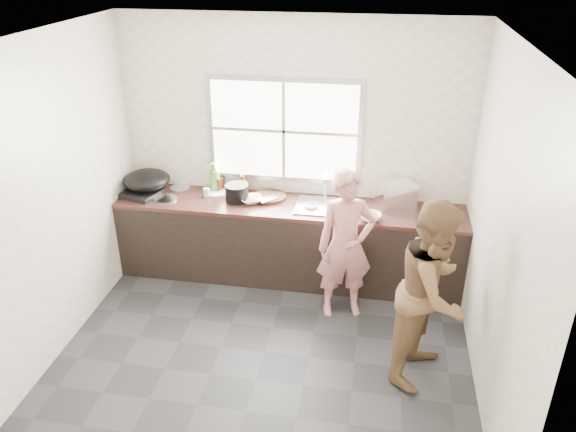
% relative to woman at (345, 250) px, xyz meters
% --- Properties ---
extents(floor, '(3.60, 3.20, 0.01)m').
position_rel_woman_xyz_m(floor, '(-0.63, -0.74, -0.70)').
color(floor, '#272729').
rests_on(floor, ground).
extents(ceiling, '(3.60, 3.20, 0.01)m').
position_rel_woman_xyz_m(ceiling, '(-0.63, -0.74, 2.01)').
color(ceiling, silver).
rests_on(ceiling, wall_back).
extents(wall_back, '(3.60, 0.01, 2.70)m').
position_rel_woman_xyz_m(wall_back, '(-0.63, 0.87, 0.66)').
color(wall_back, beige).
rests_on(wall_back, ground).
extents(wall_left, '(0.01, 3.20, 2.70)m').
position_rel_woman_xyz_m(wall_left, '(-2.44, -0.74, 0.66)').
color(wall_left, beige).
rests_on(wall_left, ground).
extents(wall_right, '(0.01, 3.20, 2.70)m').
position_rel_woman_xyz_m(wall_right, '(1.17, -0.74, 0.66)').
color(wall_right, silver).
rests_on(wall_right, ground).
extents(wall_front, '(3.60, 0.01, 2.70)m').
position_rel_woman_xyz_m(wall_front, '(-0.63, -2.34, 0.66)').
color(wall_front, beige).
rests_on(wall_front, ground).
extents(cabinet, '(3.60, 0.62, 0.82)m').
position_rel_woman_xyz_m(cabinet, '(-0.63, 0.55, -0.28)').
color(cabinet, black).
rests_on(cabinet, floor).
extents(countertop, '(3.60, 0.64, 0.04)m').
position_rel_woman_xyz_m(countertop, '(-0.63, 0.55, 0.15)').
color(countertop, '#361B16').
rests_on(countertop, cabinet).
extents(sink, '(0.55, 0.45, 0.02)m').
position_rel_woman_xyz_m(sink, '(-0.28, 0.55, 0.17)').
color(sink, silver).
rests_on(sink, countertop).
extents(faucet, '(0.02, 0.02, 0.30)m').
position_rel_woman_xyz_m(faucet, '(-0.28, 0.75, 0.32)').
color(faucet, silver).
rests_on(faucet, countertop).
extents(window_frame, '(1.60, 0.05, 1.10)m').
position_rel_woman_xyz_m(window_frame, '(-0.73, 0.85, 0.86)').
color(window_frame, '#9EA0A5').
rests_on(window_frame, wall_back).
extents(window_glazing, '(1.50, 0.01, 1.00)m').
position_rel_woman_xyz_m(window_glazing, '(-0.73, 0.83, 0.86)').
color(window_glazing, white).
rests_on(window_glazing, window_frame).
extents(woman, '(0.58, 0.46, 1.39)m').
position_rel_woman_xyz_m(woman, '(0.00, 0.00, 0.00)').
color(woman, tan).
rests_on(woman, floor).
extents(person_side, '(0.86, 0.95, 1.58)m').
position_rel_woman_xyz_m(person_side, '(0.75, -0.72, 0.10)').
color(person_side, brown).
rests_on(person_side, floor).
extents(cutting_board, '(0.39, 0.39, 0.04)m').
position_rel_woman_xyz_m(cutting_board, '(-0.86, 0.67, 0.18)').
color(cutting_board, black).
rests_on(cutting_board, countertop).
extents(cleaver, '(0.23, 0.23, 0.01)m').
position_rel_woman_xyz_m(cleaver, '(-0.85, 0.57, 0.21)').
color(cleaver, silver).
rests_on(cleaver, cutting_board).
extents(bowl_mince, '(0.30, 0.30, 0.06)m').
position_rel_woman_xyz_m(bowl_mince, '(-1.03, 0.54, 0.19)').
color(bowl_mince, white).
rests_on(bowl_mince, countertop).
extents(bowl_crabs, '(0.20, 0.20, 0.05)m').
position_rel_woman_xyz_m(bowl_crabs, '(0.21, 0.34, 0.19)').
color(bowl_crabs, white).
rests_on(bowl_crabs, countertop).
extents(bowl_held, '(0.21, 0.21, 0.06)m').
position_rel_woman_xyz_m(bowl_held, '(-0.39, 0.50, 0.19)').
color(bowl_held, white).
rests_on(bowl_held, countertop).
extents(black_pot, '(0.25, 0.25, 0.18)m').
position_rel_woman_xyz_m(black_pot, '(-1.18, 0.56, 0.25)').
color(black_pot, black).
rests_on(black_pot, countertop).
extents(plate_food, '(0.31, 0.31, 0.02)m').
position_rel_woman_xyz_m(plate_food, '(-1.44, 0.70, 0.18)').
color(plate_food, silver).
rests_on(plate_food, countertop).
extents(bottle_green, '(0.16, 0.16, 0.33)m').
position_rel_woman_xyz_m(bottle_green, '(-1.48, 0.78, 0.33)').
color(bottle_green, '#4C9430').
rests_on(bottle_green, countertop).
extents(bottle_brown_tall, '(0.12, 0.12, 0.20)m').
position_rel_woman_xyz_m(bottle_brown_tall, '(-1.45, 0.78, 0.27)').
color(bottle_brown_tall, '#481E12').
rests_on(bottle_brown_tall, countertop).
extents(bottle_brown_short, '(0.16, 0.16, 0.19)m').
position_rel_woman_xyz_m(bottle_brown_short, '(-1.17, 0.78, 0.26)').
color(bottle_brown_short, '#472B11').
rests_on(bottle_brown_short, countertop).
extents(glass_jar, '(0.08, 0.08, 0.10)m').
position_rel_woman_xyz_m(glass_jar, '(-1.52, 0.60, 0.21)').
color(glass_jar, silver).
rests_on(glass_jar, countertop).
extents(burner, '(0.44, 0.44, 0.05)m').
position_rel_woman_xyz_m(burner, '(-2.21, 0.51, 0.19)').
color(burner, black).
rests_on(burner, countertop).
extents(wok, '(0.57, 0.57, 0.19)m').
position_rel_woman_xyz_m(wok, '(-2.17, 0.59, 0.32)').
color(wok, black).
rests_on(wok, burner).
extents(dish_rack, '(0.42, 0.36, 0.27)m').
position_rel_woman_xyz_m(dish_rack, '(0.45, 0.68, 0.30)').
color(dish_rack, silver).
rests_on(dish_rack, countertop).
extents(pot_lid_left, '(0.27, 0.27, 0.01)m').
position_rel_woman_xyz_m(pot_lid_left, '(-1.92, 0.46, 0.17)').
color(pot_lid_left, silver).
rests_on(pot_lid_left, countertop).
extents(pot_lid_right, '(0.26, 0.26, 0.01)m').
position_rel_woman_xyz_m(pot_lid_right, '(-1.88, 0.76, 0.17)').
color(pot_lid_right, silver).
rests_on(pot_lid_right, countertop).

